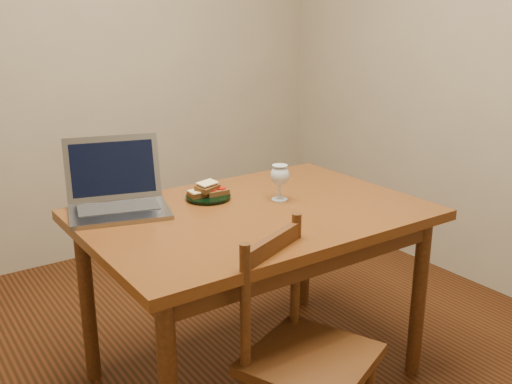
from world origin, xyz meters
TOP-DOWN VIEW (x-y plane):
  - floor at (0.00, 0.00)m, footprint 3.20×3.20m
  - back_wall at (0.00, 1.61)m, footprint 3.20×0.02m
  - right_wall at (1.61, 0.00)m, footprint 0.02×3.20m
  - table at (0.06, -0.05)m, footprint 1.30×0.90m
  - chair at (-0.08, -0.54)m, footprint 0.50×0.49m
  - plate at (-0.02, 0.17)m, footprint 0.19×0.19m
  - sandwich_cheese at (-0.05, 0.18)m, footprint 0.10×0.06m
  - sandwich_tomato at (0.02, 0.17)m, footprint 0.10×0.06m
  - sandwich_top at (-0.02, 0.18)m, footprint 0.11×0.09m
  - milk_glass at (0.22, -0.00)m, footprint 0.08×0.08m
  - laptop at (-0.37, 0.28)m, footprint 0.45×0.43m

SIDE VIEW (x-z plane):
  - floor at x=0.00m, z-range -0.02..0.00m
  - chair at x=-0.08m, z-range 0.24..0.66m
  - table at x=0.06m, z-range 0.28..1.02m
  - plate at x=-0.02m, z-range 0.74..0.76m
  - sandwich_tomato at x=0.02m, z-range 0.76..0.79m
  - sandwich_cheese at x=-0.05m, z-range 0.76..0.79m
  - sandwich_top at x=-0.02m, z-range 0.78..0.81m
  - laptop at x=-0.37m, z-range 0.68..0.94m
  - milk_glass at x=0.22m, z-range 0.74..0.89m
  - back_wall at x=0.00m, z-range 0.00..2.60m
  - right_wall at x=1.61m, z-range 0.00..2.60m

